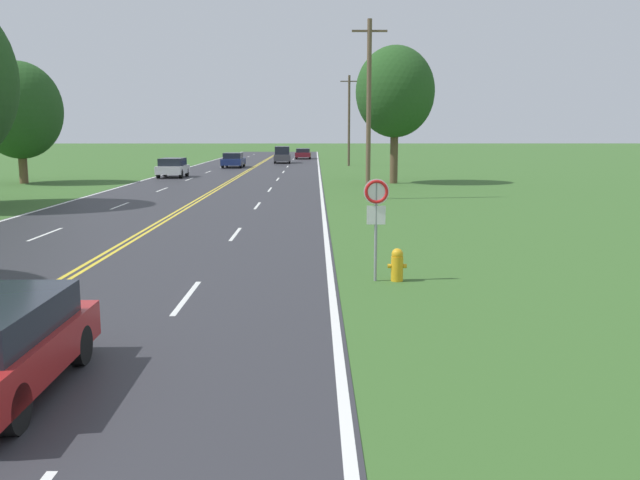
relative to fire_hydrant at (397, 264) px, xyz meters
The scene contains 10 objects.
fire_hydrant is the anchor object (origin of this frame).
traffic_sign 1.52m from the fire_hydrant, behind, with size 0.60×0.10×2.43m.
utility_pole_midground 20.20m from the fire_hydrant, 87.59° to the left, with size 1.80×0.24×9.13m.
utility_pole_far 54.25m from the fire_hydrant, 88.39° to the left, with size 1.80×0.24×9.09m.
tree_left_verge 31.28m from the fire_hydrant, 83.59° to the left, with size 5.29×5.29×9.18m.
tree_behind_sign 37.91m from the fire_hydrant, 125.45° to the left, with size 5.66×5.66×8.17m.
car_white_hatchback_mid_near 38.68m from the fire_hydrant, 109.45° to the left, with size 1.97×3.61×1.48m.
car_dark_blue_sedan_mid_far 51.80m from the fire_hydrant, 101.05° to the left, with size 1.98×4.48×1.44m.
car_dark_grey_van_receding 60.35m from the fire_hydrant, 95.30° to the left, with size 1.93×4.48×1.85m.
car_maroon_hatchback_distant 71.74m from the fire_hydrant, 92.76° to the left, with size 2.00×4.25×1.33m.
Camera 1 is at (6.02, 2.39, 3.53)m, focal length 38.00 mm.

